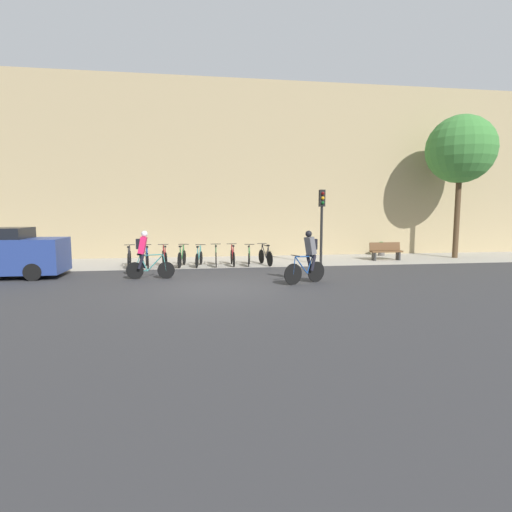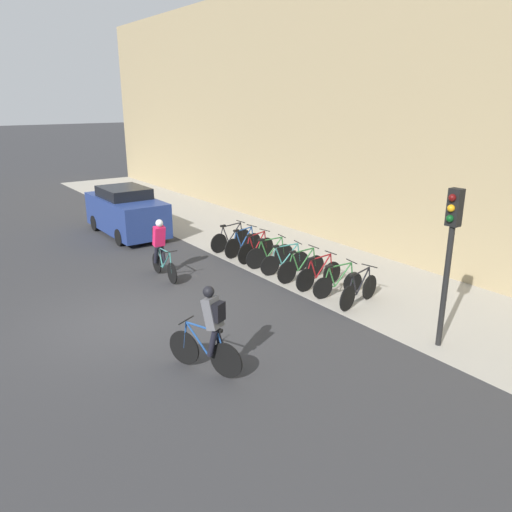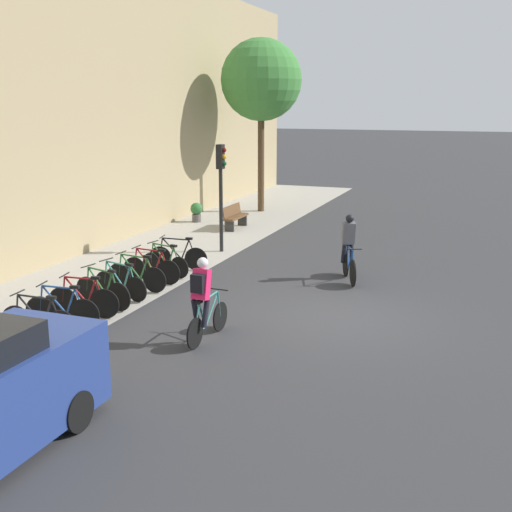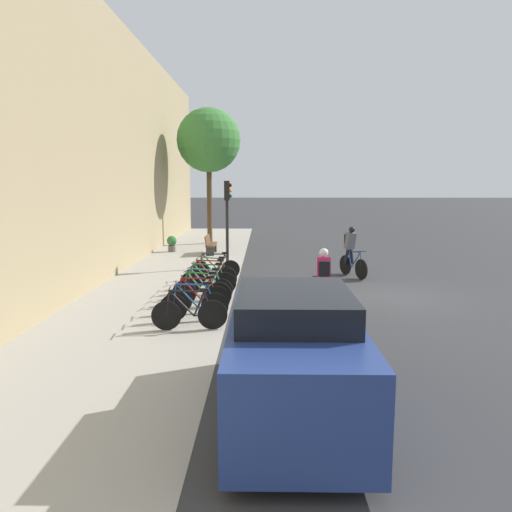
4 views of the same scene
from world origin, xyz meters
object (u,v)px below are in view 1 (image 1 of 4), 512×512
object	(u,v)px
parked_car	(2,254)
parked_bike_1	(147,258)
parked_bike_0	(129,258)
parked_bike_3	(182,258)
bench	(386,251)
parked_bike_5	(216,257)
parked_bike_2	(165,258)
cyclist_grey	(309,256)
parked_bike_7	(249,257)
parked_bike_6	(233,257)
parked_bike_8	(265,256)
cyclist_pink	(145,253)
parked_bike_4	(199,258)
potted_plant	(381,248)
traffic_light_pole	(322,213)

from	to	relation	value
parked_car	parked_bike_1	bearing A→B (deg)	23.34
parked_bike_0	parked_bike_3	size ratio (longest dim) A/B	1.04
bench	parked_bike_5	bearing A→B (deg)	-174.31
parked_bike_2	parked_bike_3	size ratio (longest dim) A/B	0.99
cyclist_grey	parked_bike_7	distance (m)	5.05
parked_bike_6	parked_bike_8	distance (m)	1.51
cyclist_grey	parked_bike_3	distance (m)	6.56
cyclist_pink	parked_bike_1	bearing A→B (deg)	95.49
parked_bike_4	parked_bike_7	xyz separation A→B (m)	(2.26, 0.00, -0.01)
potted_plant	parked_bike_8	bearing A→B (deg)	-158.09
cyclist_pink	parked_bike_5	size ratio (longest dim) A/B	1.02
parked_car	parked_bike_3	bearing A→B (deg)	18.28
parked_bike_7	parked_bike_8	size ratio (longest dim) A/B	0.92
parked_bike_3	parked_bike_8	world-z (taller)	parked_bike_3
parked_bike_6	bench	size ratio (longest dim) A/B	1.05
parked_bike_3	traffic_light_pole	size ratio (longest dim) A/B	0.49
parked_bike_1	parked_car	bearing A→B (deg)	-156.66
traffic_light_pole	parked_bike_1	bearing A→B (deg)	178.20
cyclist_grey	parked_bike_0	xyz separation A→B (m)	(-6.69, 4.81, -0.54)
parked_bike_1	parked_bike_7	size ratio (longest dim) A/B	1.07
parked_bike_0	parked_bike_3	bearing A→B (deg)	0.02
bench	potted_plant	world-z (taller)	bench
parked_bike_8	traffic_light_pole	size ratio (longest dim) A/B	0.50
parked_bike_4	parked_bike_6	bearing A→B (deg)	0.03
parked_bike_0	parked_bike_5	distance (m)	3.77
parked_bike_4	parked_car	size ratio (longest dim) A/B	0.38
parked_car	potted_plant	size ratio (longest dim) A/B	5.51
parked_bike_1	parked_bike_6	bearing A→B (deg)	-0.01
parked_bike_3	potted_plant	world-z (taller)	parked_bike_3
parked_bike_3	parked_bike_8	distance (m)	3.77
potted_plant	parked_bike_7	bearing A→B (deg)	-160.06
parked_car	cyclist_pink	bearing A→B (deg)	-11.23
bench	parked_bike_3	bearing A→B (deg)	-175.17
parked_bike_2	parked_bike_6	size ratio (longest dim) A/B	0.98
traffic_light_pole	parked_car	world-z (taller)	traffic_light_pole
parked_bike_3	traffic_light_pole	xyz separation A→B (m)	(6.33, -0.25, 1.97)
parked_bike_8	parked_bike_5	bearing A→B (deg)	180.00
parked_bike_0	parked_bike_6	xyz separation A→B (m)	(4.52, 0.00, -0.01)
bench	traffic_light_pole	bearing A→B (deg)	-163.57
parked_bike_6	parked_bike_8	size ratio (longest dim) A/B	0.99
parked_bike_6	bench	distance (m)	7.83
parked_bike_4	bench	bearing A→B (deg)	5.23
parked_bike_4	parked_bike_8	xyz separation A→B (m)	(3.02, 0.00, 0.01)
parked_bike_3	potted_plant	xyz separation A→B (m)	(10.76, 2.81, 0.03)
parked_bike_0	bench	size ratio (longest dim) A/B	1.07
parked_bike_0	cyclist_pink	bearing A→B (deg)	-71.50
parked_bike_5	parked_bike_7	distance (m)	1.51
parked_bike_6	parked_bike_7	distance (m)	0.75
cyclist_grey	parked_bike_8	world-z (taller)	cyclist_grey
parked_bike_2	parked_bike_5	world-z (taller)	parked_bike_2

